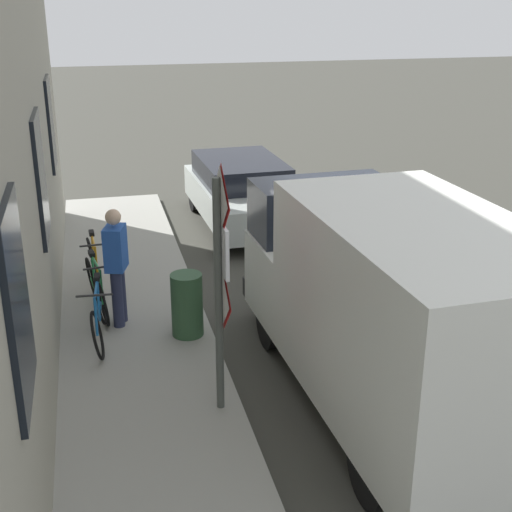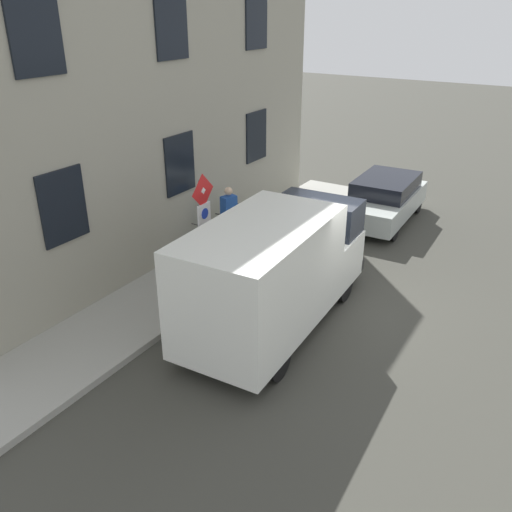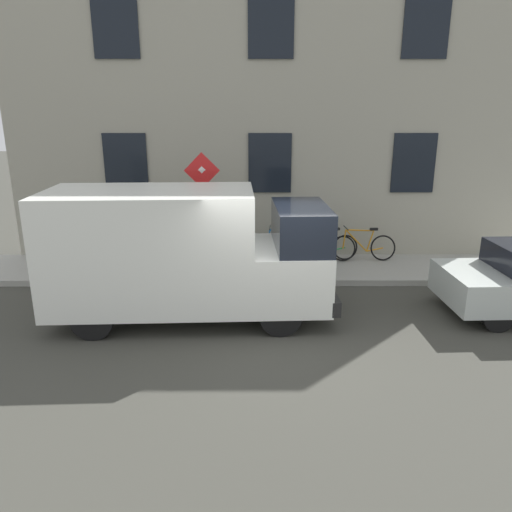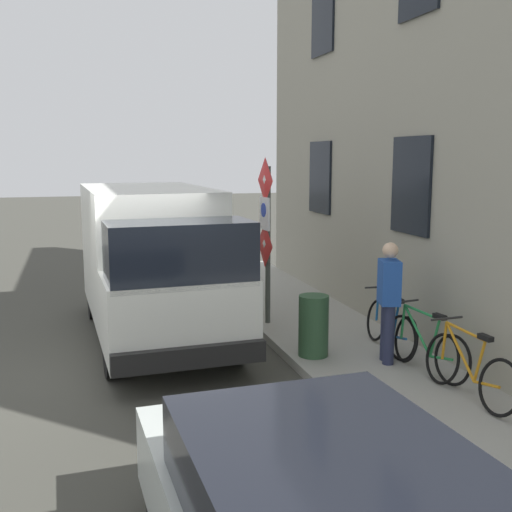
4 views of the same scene
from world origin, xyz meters
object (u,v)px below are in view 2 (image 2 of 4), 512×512
object	(u,v)px
pedestrian	(229,215)
litter_bin	(246,246)
bicycle_blue	(211,238)
sign_post_stacked	(204,224)
parked_hatchback	(384,198)
delivery_van	(275,269)
bicycle_green	(231,226)
bicycle_orange	(249,216)

from	to	relation	value
pedestrian	litter_bin	xyz separation A→B (m)	(-0.90, 0.57, -0.48)
bicycle_blue	pedestrian	xyz separation A→B (m)	(-0.30, -0.47, 0.56)
sign_post_stacked	parked_hatchback	xyz separation A→B (m)	(-1.75, -6.95, -1.14)
delivery_van	pedestrian	size ratio (longest dim) A/B	3.14
parked_hatchback	pedestrian	size ratio (longest dim) A/B	2.36
bicycle_green	bicycle_blue	bearing A→B (deg)	-7.97
sign_post_stacked	delivery_van	bearing A→B (deg)	174.59
parked_hatchback	bicycle_orange	bearing A→B (deg)	-47.75
bicycle_orange	pedestrian	bearing A→B (deg)	8.60
delivery_van	litter_bin	xyz separation A→B (m)	(2.05, -2.09, -0.74)
bicycle_blue	pedestrian	world-z (taller)	pedestrian
bicycle_orange	litter_bin	distance (m)	2.37
sign_post_stacked	pedestrian	xyz separation A→B (m)	(1.04, -2.48, -0.80)
parked_hatchback	pedestrian	xyz separation A→B (m)	(2.79, 4.48, 0.34)
delivery_van	parked_hatchback	bearing A→B (deg)	-1.06
bicycle_orange	bicycle_green	distance (m)	0.97
bicycle_orange	bicycle_blue	bearing A→B (deg)	-2.99
delivery_van	bicycle_blue	size ratio (longest dim) A/B	3.15
bicycle_green	litter_bin	distance (m)	1.61
bicycle_orange	sign_post_stacked	bearing A→B (deg)	15.85
parked_hatchback	bicycle_green	bearing A→B (deg)	-39.82
bicycle_orange	pedestrian	size ratio (longest dim) A/B	1.00
parked_hatchback	bicycle_blue	xyz separation A→B (m)	(3.10, 4.94, -0.22)
bicycle_green	parked_hatchback	bearing A→B (deg)	134.21
delivery_van	bicycle_green	world-z (taller)	delivery_van
pedestrian	litter_bin	bearing A→B (deg)	-16.36
delivery_van	parked_hatchback	xyz separation A→B (m)	(0.16, -7.14, -0.60)
bicycle_orange	litter_bin	bearing A→B (deg)	27.44
sign_post_stacked	litter_bin	xyz separation A→B (m)	(0.15, -1.91, -1.29)
sign_post_stacked	pedestrian	distance (m)	2.81
sign_post_stacked	delivery_van	size ratio (longest dim) A/B	0.51
bicycle_green	sign_post_stacked	bearing A→B (deg)	16.40
delivery_van	parked_hatchback	distance (m)	7.16
sign_post_stacked	litter_bin	world-z (taller)	sign_post_stacked
delivery_van	bicycle_blue	world-z (taller)	delivery_van
parked_hatchback	sign_post_stacked	bearing A→B (deg)	-16.04
sign_post_stacked	delivery_van	distance (m)	1.99
parked_hatchback	bicycle_blue	size ratio (longest dim) A/B	2.36
sign_post_stacked	parked_hatchback	world-z (taller)	sign_post_stacked
bicycle_green	litter_bin	size ratio (longest dim) A/B	1.90
pedestrian	delivery_van	bearing A→B (deg)	-25.98
delivery_van	bicycle_green	size ratio (longest dim) A/B	3.16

